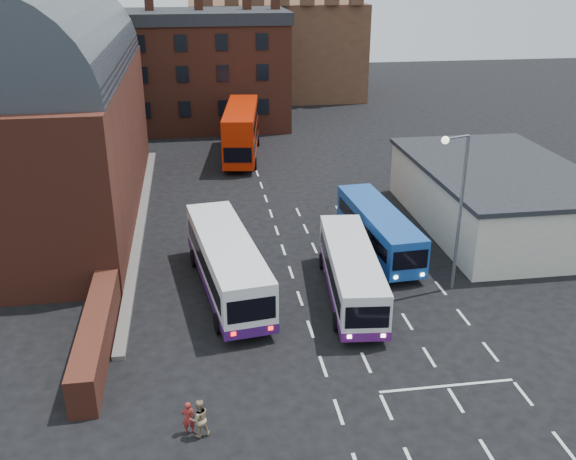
{
  "coord_description": "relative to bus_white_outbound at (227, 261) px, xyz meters",
  "views": [
    {
      "loc": [
        -5.15,
        -24.6,
        16.93
      ],
      "look_at": [
        0.0,
        10.0,
        2.2
      ],
      "focal_mm": 40.0,
      "sensor_mm": 36.0,
      "label": 1
    }
  ],
  "objects": [
    {
      "name": "bus_red_double",
      "position": [
        2.91,
        26.04,
        0.63
      ],
      "size": [
        4.24,
        12.02,
        4.71
      ],
      "rotation": [
        0.0,
        0.0,
        3.01
      ],
      "color": "red",
      "rests_on": "ground"
    },
    {
      "name": "street_lamp",
      "position": [
        12.12,
        -1.61,
        3.5
      ],
      "size": [
        1.73,
        0.8,
        8.9
      ],
      "rotation": [
        0.0,
        0.0,
        0.34
      ],
      "color": "slate",
      "rests_on": "ground"
    },
    {
      "name": "cream_building",
      "position": [
        18.81,
        7.01,
        0.29
      ],
      "size": [
        10.4,
        16.4,
        4.25
      ],
      "color": "beige",
      "rests_on": "ground"
    },
    {
      "name": "ground",
      "position": [
        3.81,
        -6.99,
        -1.87
      ],
      "size": [
        180.0,
        180.0,
        0.0
      ],
      "primitive_type": "plane",
      "color": "black"
    },
    {
      "name": "bus_white_inbound",
      "position": [
        6.53,
        -1.68,
        -0.21
      ],
      "size": [
        3.34,
        10.45,
        2.8
      ],
      "rotation": [
        0.0,
        0.0,
        3.05
      ],
      "color": "silver",
      "rests_on": "ground"
    },
    {
      "name": "bus_white_outbound",
      "position": [
        0.0,
        0.0,
        0.0
      ],
      "size": [
        4.2,
        11.84,
        3.16
      ],
      "rotation": [
        0.0,
        0.0,
        0.14
      ],
      "color": "white",
      "rests_on": "ground"
    },
    {
      "name": "brick_terrace",
      "position": [
        -2.19,
        39.01,
        3.63
      ],
      "size": [
        22.0,
        10.0,
        11.0
      ],
      "primitive_type": "cube",
      "color": "brown",
      "rests_on": "ground"
    },
    {
      "name": "pedestrian_red",
      "position": [
        -2.2,
        -11.32,
        -1.16
      ],
      "size": [
        0.52,
        0.34,
        1.41
      ],
      "primitive_type": "imported",
      "rotation": [
        0.0,
        0.0,
        3.14
      ],
      "color": "maroon",
      "rests_on": "ground"
    },
    {
      "name": "bus_blue",
      "position": [
        9.63,
        3.93,
        -0.23
      ],
      "size": [
        3.11,
        10.28,
        2.77
      ],
      "rotation": [
        0.0,
        0.0,
        3.21
      ],
      "color": "#184AA2",
      "rests_on": "ground"
    },
    {
      "name": "forecourt_wall",
      "position": [
        -6.39,
        -4.99,
        -0.97
      ],
      "size": [
        1.2,
        10.0,
        1.8
      ],
      "primitive_type": "cube",
      "color": "#602B1E",
      "rests_on": "ground"
    },
    {
      "name": "railway_station",
      "position": [
        -11.69,
        14.01,
        5.77
      ],
      "size": [
        12.0,
        28.0,
        16.0
      ],
      "color": "#602B1E",
      "rests_on": "ground"
    },
    {
      "name": "pedestrian_beige",
      "position": [
        -1.79,
        -11.56,
        -1.06
      ],
      "size": [
        0.92,
        0.8,
        1.61
      ],
      "primitive_type": "imported",
      "rotation": [
        0.0,
        0.0,
        3.41
      ],
      "color": "tan",
      "rests_on": "ground"
    },
    {
      "name": "castle_keep",
      "position": [
        9.81,
        59.01,
        4.13
      ],
      "size": [
        22.0,
        22.0,
        12.0
      ],
      "primitive_type": "cube",
      "color": "brown",
      "rests_on": "ground"
    }
  ]
}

